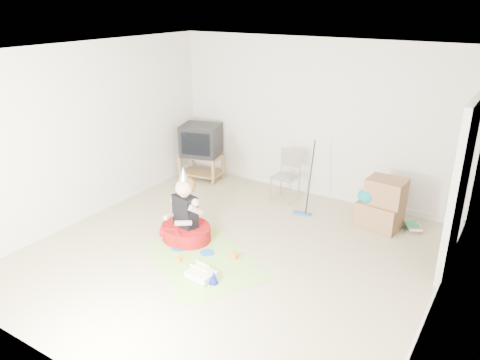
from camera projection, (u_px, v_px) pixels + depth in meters
The scene contains 16 objects.
ground at pixel (230, 254), 6.18m from camera, with size 5.00×5.00×0.00m, color tan.
doorway_recess at pixel (461, 192), 5.51m from camera, with size 0.02×0.90×2.05m, color black.
tv_stand at pixel (202, 165), 8.65m from camera, with size 0.80×0.57×0.46m.
crt_tv at pixel (201, 140), 8.48m from camera, with size 0.66×0.55×0.57m, color black.
folding_chair at pixel (286, 177), 7.68m from camera, with size 0.39×0.38×0.86m.
cardboard_boxes at pixel (381, 205), 6.78m from camera, with size 0.65×0.52×0.76m.
floor_mop at pixel (303, 199), 7.21m from camera, with size 0.29×0.38×1.12m.
book_pile at pixel (413, 227), 6.79m from camera, with size 0.28×0.31×0.12m.
seated_woman at pixel (186, 224), 6.49m from camera, with size 0.89×0.89×1.08m.
party_mat at pixel (204, 261), 6.01m from camera, with size 1.57×1.13×0.01m, color #F4337F.
birthday_cake at pixel (201, 275), 5.64m from camera, with size 0.34×0.28×0.15m.
blue_plate_near at pixel (207, 253), 6.19m from camera, with size 0.19×0.19×0.01m, color blue.
blue_plate_far at pixel (179, 248), 6.31m from camera, with size 0.21×0.21×0.01m, color blue.
orange_cup_near at pixel (234, 256), 6.04m from camera, with size 0.07×0.07×0.08m, color orange.
orange_cup_far at pixel (179, 259), 5.98m from camera, with size 0.06×0.06×0.07m, color orange.
blue_party_hat at pixel (214, 277), 5.51m from camera, with size 0.11×0.11×0.16m, color #1623A0.
Camera 1 is at (3.00, -4.49, 3.17)m, focal length 35.00 mm.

